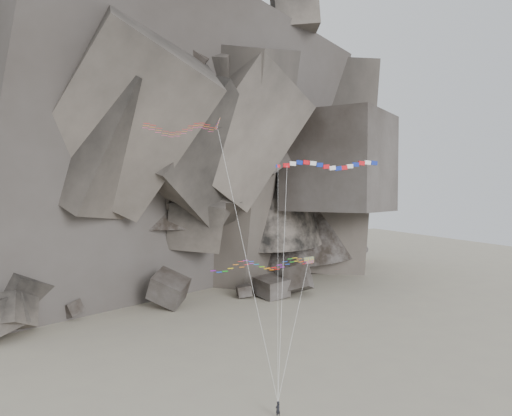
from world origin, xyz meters
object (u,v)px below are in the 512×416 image
kite_flyer (278,408)px  delta_kite (178,128)px  pennant_kite (278,216)px  parafoil_kite (259,265)px  banner_kite (331,166)px

kite_flyer → delta_kite: bearing=-68.3°
kite_flyer → pennant_kite: bearing=-136.5°
delta_kite → pennant_kite: size_ratio=1.22×
parafoil_kite → delta_kite: bearing=-159.9°
kite_flyer → delta_kite: 29.95m
banner_kite → pennant_kite: size_ratio=1.03×
kite_flyer → delta_kite: (-6.92, 8.80, 27.78)m
banner_kite → pennant_kite: banner_kite is taller
banner_kite → parafoil_kite: banner_kite is taller
delta_kite → banner_kite: 20.08m
delta_kite → parafoil_kite: (9.99, 0.92, -15.26)m
pennant_kite → kite_flyer: bearing=-113.2°
delta_kite → pennant_kite: 14.82m
delta_kite → banner_kite: bearing=16.1°
delta_kite → parafoil_kite: delta_kite is taller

